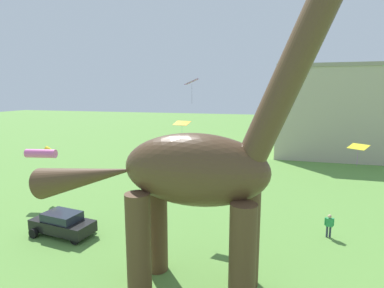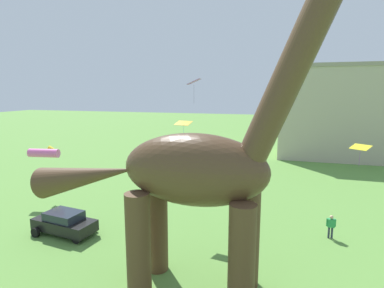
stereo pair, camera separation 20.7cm
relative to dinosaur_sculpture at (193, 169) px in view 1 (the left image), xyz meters
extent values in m
cylinder|color=#513823|center=(2.42, 1.08, -3.43)|extent=(1.13, 1.13, 4.88)
cylinder|color=#513823|center=(2.42, -1.08, -3.43)|extent=(1.13, 1.13, 4.88)
cylinder|color=#513823|center=(-2.26, 1.08, -3.43)|extent=(1.13, 1.13, 4.88)
cylinder|color=#513823|center=(-2.26, -1.08, -3.43)|extent=(1.13, 1.13, 4.88)
ellipsoid|color=#513823|center=(0.08, 0.00, 0.00)|extent=(6.68, 2.88, 3.29)
cylinder|color=#513823|center=(4.42, 0.00, 5.27)|extent=(4.80, 1.23, 9.52)
cone|color=#513823|center=(-5.53, 0.00, -0.75)|extent=(5.87, 1.65, 2.79)
cube|color=black|center=(-9.72, 3.12, -5.20)|extent=(4.39, 2.31, 0.72)
cube|color=#232B35|center=(-9.72, 3.12, -4.58)|extent=(2.45, 1.85, 0.52)
cylinder|color=black|center=(-8.17, 4.01, -5.56)|extent=(0.64, 0.30, 0.62)
cylinder|color=black|center=(-8.17, 2.23, -5.56)|extent=(0.64, 0.30, 0.62)
cylinder|color=black|center=(-11.28, 4.01, -5.56)|extent=(0.64, 0.30, 0.62)
cylinder|color=black|center=(-11.28, 2.23, -5.56)|extent=(0.64, 0.30, 0.62)
cylinder|color=#2D3347|center=(6.92, 7.46, -5.49)|extent=(0.13, 0.13, 0.77)
cylinder|color=#2D3347|center=(7.11, 7.46, -5.49)|extent=(0.13, 0.13, 0.77)
cube|color=green|center=(7.01, 7.46, -4.83)|extent=(0.42, 0.26, 0.54)
sphere|color=tan|center=(7.01, 7.46, -4.44)|extent=(0.24, 0.24, 0.24)
cylinder|color=green|center=(6.77, 7.46, -4.81)|extent=(0.10, 0.10, 0.52)
cylinder|color=green|center=(7.25, 7.46, -4.81)|extent=(0.10, 0.10, 0.52)
cube|color=purple|center=(-3.67, 12.84, 4.26)|extent=(1.35, 1.76, 0.51)
cylinder|color=black|center=(-3.67, 12.84, 3.21)|extent=(0.01, 0.01, 1.61)
cube|color=orange|center=(-2.87, 7.47, 1.28)|extent=(1.21, 0.96, 0.24)
cylinder|color=#287AE5|center=(-2.87, 7.47, 0.56)|extent=(0.01, 0.01, 1.10)
cube|color=yellow|center=(8.20, 7.00, 0.23)|extent=(1.27, 1.22, 0.24)
cylinder|color=purple|center=(8.20, 7.00, -0.44)|extent=(0.01, 0.01, 1.02)
cylinder|color=pink|center=(-15.44, 8.08, -1.68)|extent=(2.66, 1.16, 0.72)
cone|color=yellow|center=(-15.69, 9.48, -1.68)|extent=(0.76, 0.86, 0.76)
cube|color=#B7A893|center=(11.71, 35.39, 0.32)|extent=(17.18, 9.94, 12.39)
cube|color=gray|center=(11.71, 35.39, 6.77)|extent=(17.52, 10.14, 0.50)
camera|label=1|loc=(3.63, -13.10, 3.47)|focal=29.20mm
camera|label=2|loc=(3.83, -13.04, 3.47)|focal=29.20mm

